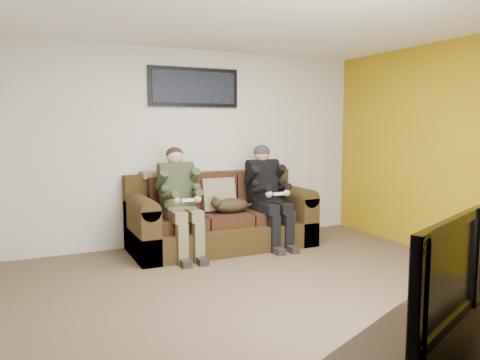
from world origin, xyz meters
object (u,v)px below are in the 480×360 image
sofa (220,219)px  cat (230,205)px  framed_poster (194,87)px  person_left (180,195)px  person_right (267,189)px  television (430,271)px

sofa → cat: size_ratio=3.58×
cat → framed_poster: framed_poster is taller
person_left → framed_poster: bearing=54.9°
sofa → person_right: bearing=-18.0°
cat → television: size_ratio=0.61×
person_right → cat: 0.57m
person_left → sofa: bearing=18.0°
cat → framed_poster: 1.65m
person_left → framed_poster: (0.41, 0.58, 1.35)m
sofa → framed_poster: (-0.20, 0.38, 1.74)m
person_right → television: person_right is taller
person_right → cat: bearing=177.1°
framed_poster → television: framed_poster is taller
sofa → person_left: size_ratio=1.78×
framed_poster → cat: bearing=-63.8°
person_left → cat: 0.70m
sofa → cat: sofa is taller
cat → television: bearing=-96.1°
sofa → framed_poster: 1.79m
person_left → framed_poster: framed_poster is taller
person_right → television: 3.70m
person_right → cat: (-0.54, 0.03, -0.19)m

